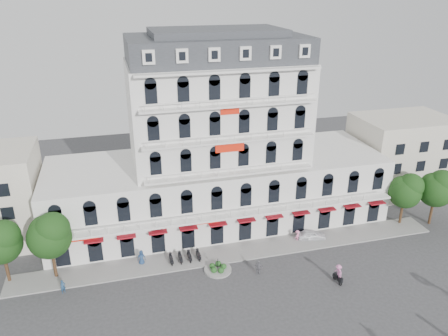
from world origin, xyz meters
TOP-DOWN VIEW (x-y plane):
  - ground at (0.00, 0.00)m, footprint 120.00×120.00m
  - sidewalk at (0.00, 9.00)m, footprint 53.00×4.00m
  - main_building at (0.00, 18.00)m, footprint 45.00×15.00m
  - flank_building_east at (30.00, 20.00)m, footprint 14.00×10.00m
  - traffic_island at (-3.00, 6.00)m, footprint 3.20×3.20m
  - parked_scooter_row at (-6.35, 8.80)m, footprint 4.40×1.80m
  - tree_west_outer at (-25.95, 9.98)m, footprint 4.50×4.48m
  - tree_west_inner at (-20.95, 9.48)m, footprint 4.76×4.76m
  - tree_east_inner at (24.05, 9.98)m, footprint 4.40×4.37m
  - tree_east_outer at (28.05, 8.98)m, footprint 4.65×4.65m
  - parked_car at (10.44, 9.50)m, footprint 3.95×2.21m
  - rider_center at (9.35, 0.52)m, footprint 0.80×1.70m
  - pedestrian_left at (-11.41, 9.50)m, footprint 0.94×0.62m
  - pedestrian_mid at (1.35, 4.22)m, footprint 1.10×0.77m
  - pedestrian_right at (8.43, 9.50)m, footprint 1.16×1.02m
  - pedestrian_far at (-20.00, 6.43)m, footprint 0.69×0.62m

SIDE VIEW (x-z plane):
  - ground at x=0.00m, z-range 0.00..0.00m
  - parked_scooter_row at x=-6.35m, z-range -0.55..0.55m
  - sidewalk at x=0.00m, z-range 0.00..0.16m
  - traffic_island at x=-3.00m, z-range -0.54..1.06m
  - parked_car at x=10.44m, z-range 0.00..1.27m
  - pedestrian_right at x=8.43m, z-range 0.00..1.56m
  - pedestrian_far at x=-20.00m, z-range 0.00..1.58m
  - pedestrian_mid at x=1.35m, z-range 0.00..1.73m
  - pedestrian_left at x=-11.41m, z-range 0.00..1.90m
  - rider_center at x=9.35m, z-range 0.08..2.39m
  - tree_east_inner at x=24.05m, z-range 1.43..9.00m
  - tree_west_outer at x=-25.95m, z-range 1.47..9.23m
  - tree_east_outer at x=28.05m, z-range 1.52..9.58m
  - tree_west_inner at x=-20.95m, z-range 1.56..9.81m
  - flank_building_east at x=30.00m, z-range 0.00..12.00m
  - main_building at x=0.00m, z-range -2.94..22.86m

